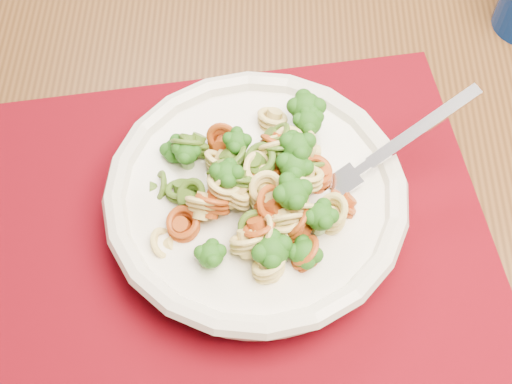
{
  "coord_description": "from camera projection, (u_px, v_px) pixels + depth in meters",
  "views": [
    {
      "loc": [
        -0.22,
        -0.47,
        1.26
      ],
      "look_at": [
        -0.2,
        -0.16,
        0.74
      ],
      "focal_mm": 50.0,
      "sensor_mm": 36.0,
      "label": 1
    }
  ],
  "objects": [
    {
      "name": "pasta_broccoli_heap",
      "position": [
        256.0,
        188.0,
        0.59
      ],
      "size": [
        0.22,
        0.22,
        0.06
      ],
      "primitive_type": null,
      "color": "#DAC26B",
      "rests_on": "pasta_bowl"
    },
    {
      "name": "pasta_bowl",
      "position": [
        256.0,
        198.0,
        0.61
      ],
      "size": [
        0.26,
        0.26,
        0.05
      ],
      "color": "white",
      "rests_on": "placemat"
    },
    {
      "name": "placemat",
      "position": [
        236.0,
        228.0,
        0.63
      ],
      "size": [
        0.47,
        0.38,
        0.0
      ],
      "primitive_type": "cube",
      "rotation": [
        0.0,
        0.0,
        0.09
      ],
      "color": "#63040F",
      "rests_on": "dining_table"
    },
    {
      "name": "fork",
      "position": [
        344.0,
        181.0,
        0.6
      ],
      "size": [
        0.18,
        0.1,
        0.08
      ],
      "primitive_type": null,
      "rotation": [
        0.0,
        -0.35,
        0.45
      ],
      "color": "silver",
      "rests_on": "pasta_bowl"
    },
    {
      "name": "dining_table",
      "position": [
        296.0,
        235.0,
        0.73
      ],
      "size": [
        1.49,
        1.02,
        0.7
      ],
      "rotation": [
        0.0,
        0.0,
        -0.08
      ],
      "color": "brown",
      "rests_on": "ground"
    }
  ]
}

